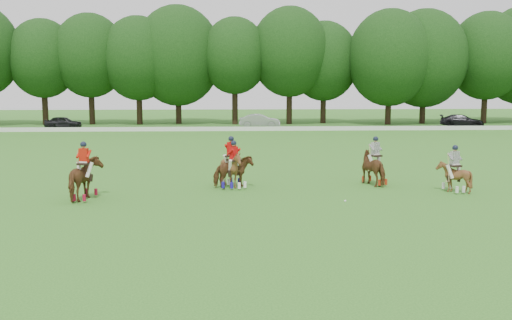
{
  "coord_description": "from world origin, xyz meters",
  "views": [
    {
      "loc": [
        -1.14,
        -21.54,
        4.82
      ],
      "look_at": [
        0.22,
        4.2,
        1.4
      ],
      "focal_mm": 40.0,
      "sensor_mm": 36.0,
      "label": 1
    }
  ],
  "objects_px": {
    "car_mid": "(260,121)",
    "polo_red_a": "(85,178)",
    "polo_red_c": "(231,169)",
    "polo_stripe_a": "(375,167)",
    "polo_stripe_b": "(454,176)",
    "car_left": "(63,122)",
    "polo_red_b": "(234,172)",
    "polo_ball": "(345,201)",
    "car_right": "(462,121)"
  },
  "relations": [
    {
      "from": "car_right",
      "to": "polo_red_a",
      "type": "xyz_separation_m",
      "value": [
        -33.0,
        -40.11,
        0.21
      ]
    },
    {
      "from": "car_left",
      "to": "car_right",
      "type": "bearing_deg",
      "value": -89.22
    },
    {
      "from": "car_left",
      "to": "polo_stripe_b",
      "type": "distance_m",
      "value": 48.35
    },
    {
      "from": "car_right",
      "to": "polo_stripe_b",
      "type": "distance_m",
      "value": 42.72
    },
    {
      "from": "car_mid",
      "to": "polo_ball",
      "type": "distance_m",
      "value": 41.18
    },
    {
      "from": "car_mid",
      "to": "polo_red_a",
      "type": "height_order",
      "value": "polo_red_a"
    },
    {
      "from": "polo_red_a",
      "to": "polo_red_c",
      "type": "height_order",
      "value": "polo_red_a"
    },
    {
      "from": "car_mid",
      "to": "polo_red_b",
      "type": "distance_m",
      "value": 37.93
    },
    {
      "from": "polo_red_b",
      "to": "polo_stripe_b",
      "type": "xyz_separation_m",
      "value": [
        9.87,
        -1.5,
        -0.05
      ]
    },
    {
      "from": "polo_red_c",
      "to": "polo_stripe_a",
      "type": "height_order",
      "value": "polo_red_c"
    },
    {
      "from": "polo_stripe_a",
      "to": "polo_ball",
      "type": "distance_m",
      "value": 4.64
    },
    {
      "from": "car_right",
      "to": "polo_stripe_a",
      "type": "xyz_separation_m",
      "value": [
        -19.89,
        -37.19,
        0.15
      ]
    },
    {
      "from": "polo_red_c",
      "to": "car_mid",
      "type": "bearing_deg",
      "value": 84.57
    },
    {
      "from": "polo_red_c",
      "to": "polo_stripe_b",
      "type": "distance_m",
      "value": 10.14
    },
    {
      "from": "car_mid",
      "to": "polo_stripe_b",
      "type": "height_order",
      "value": "polo_stripe_b"
    },
    {
      "from": "polo_red_c",
      "to": "car_left",
      "type": "bearing_deg",
      "value": 115.88
    },
    {
      "from": "polo_red_a",
      "to": "polo_ball",
      "type": "distance_m",
      "value": 10.93
    },
    {
      "from": "polo_red_b",
      "to": "polo_red_c",
      "type": "height_order",
      "value": "polo_red_c"
    },
    {
      "from": "polo_red_a",
      "to": "polo_red_b",
      "type": "bearing_deg",
      "value": 20.42
    },
    {
      "from": "polo_red_a",
      "to": "polo_stripe_b",
      "type": "height_order",
      "value": "polo_red_a"
    },
    {
      "from": "car_right",
      "to": "polo_red_c",
      "type": "relative_size",
      "value": 1.99
    },
    {
      "from": "polo_red_a",
      "to": "polo_red_b",
      "type": "distance_m",
      "value": 6.71
    },
    {
      "from": "car_mid",
      "to": "polo_stripe_b",
      "type": "distance_m",
      "value": 39.79
    },
    {
      "from": "polo_red_b",
      "to": "polo_stripe_b",
      "type": "bearing_deg",
      "value": -8.63
    },
    {
      "from": "polo_red_c",
      "to": "polo_red_b",
      "type": "bearing_deg",
      "value": -61.54
    },
    {
      "from": "polo_ball",
      "to": "car_right",
      "type": "bearing_deg",
      "value": 61.71
    },
    {
      "from": "car_left",
      "to": "polo_ball",
      "type": "xyz_separation_m",
      "value": [
        22.89,
        -41.16,
        -0.63
      ]
    },
    {
      "from": "polo_red_a",
      "to": "polo_stripe_b",
      "type": "bearing_deg",
      "value": 2.98
    },
    {
      "from": "car_mid",
      "to": "polo_red_c",
      "type": "distance_m",
      "value": 37.73
    },
    {
      "from": "car_mid",
      "to": "polo_red_a",
      "type": "distance_m",
      "value": 41.28
    },
    {
      "from": "polo_red_a",
      "to": "polo_red_c",
      "type": "xyz_separation_m",
      "value": [
        6.17,
        2.55,
        -0.02
      ]
    },
    {
      "from": "polo_red_b",
      "to": "polo_red_c",
      "type": "bearing_deg",
      "value": 118.46
    },
    {
      "from": "polo_red_b",
      "to": "polo_stripe_a",
      "type": "relative_size",
      "value": 0.96
    },
    {
      "from": "car_mid",
      "to": "polo_red_c",
      "type": "xyz_separation_m",
      "value": [
        -3.57,
        -37.56,
        0.13
      ]
    },
    {
      "from": "car_left",
      "to": "polo_ball",
      "type": "relative_size",
      "value": 43.87
    },
    {
      "from": "polo_red_a",
      "to": "polo_red_c",
      "type": "bearing_deg",
      "value": 22.47
    },
    {
      "from": "car_mid",
      "to": "car_left",
      "type": "bearing_deg",
      "value": 93.99
    },
    {
      "from": "polo_stripe_a",
      "to": "polo_stripe_b",
      "type": "distance_m",
      "value": 3.7
    },
    {
      "from": "polo_red_b",
      "to": "car_mid",
      "type": "bearing_deg",
      "value": 84.78
    },
    {
      "from": "polo_red_a",
      "to": "polo_ball",
      "type": "xyz_separation_m",
      "value": [
        10.84,
        -1.04,
        -0.86
      ]
    },
    {
      "from": "polo_red_a",
      "to": "polo_ball",
      "type": "bearing_deg",
      "value": -5.5
    },
    {
      "from": "polo_red_a",
      "to": "polo_red_c",
      "type": "distance_m",
      "value": 6.68
    },
    {
      "from": "polo_stripe_a",
      "to": "polo_stripe_b",
      "type": "height_order",
      "value": "polo_stripe_a"
    },
    {
      "from": "car_mid",
      "to": "polo_stripe_b",
      "type": "bearing_deg",
      "value": -166.73
    },
    {
      "from": "car_left",
      "to": "car_right",
      "type": "relative_size",
      "value": 0.82
    },
    {
      "from": "polo_stripe_a",
      "to": "polo_stripe_b",
      "type": "relative_size",
      "value": 1.1
    },
    {
      "from": "polo_red_c",
      "to": "polo_ball",
      "type": "distance_m",
      "value": 5.95
    },
    {
      "from": "car_left",
      "to": "polo_stripe_a",
      "type": "distance_m",
      "value": 44.9
    },
    {
      "from": "car_right",
      "to": "polo_stripe_b",
      "type": "xyz_separation_m",
      "value": [
        -16.83,
        -39.27,
        0.05
      ]
    },
    {
      "from": "polo_stripe_b",
      "to": "car_right",
      "type": "bearing_deg",
      "value": 66.8
    }
  ]
}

